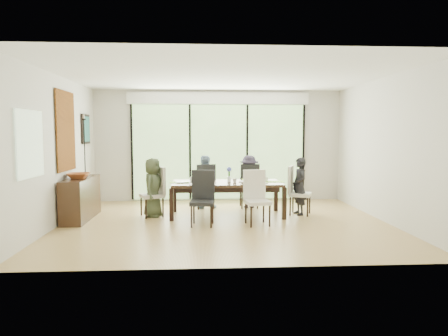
{
  "coord_description": "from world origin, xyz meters",
  "views": [
    {
      "loc": [
        -0.44,
        -7.28,
        1.66
      ],
      "look_at": [
        0.0,
        0.25,
        1.0
      ],
      "focal_mm": 32.0,
      "sensor_mm": 36.0,
      "label": 1
    }
  ],
  "objects": [
    {
      "name": "glass_doors",
      "position": [
        0.0,
        2.47,
        1.2
      ],
      "size": [
        4.2,
        0.02,
        2.3
      ],
      "primitive_type": "cube",
      "color": "#598C3F",
      "rests_on": "wall_back"
    },
    {
      "name": "sideboard",
      "position": [
        -2.76,
        0.49,
        0.4
      ],
      "size": [
        0.4,
        1.43,
        0.8
      ],
      "primitive_type": "cube",
      "color": "black",
      "rests_on": "floor"
    },
    {
      "name": "papers",
      "position": [
        0.78,
        0.61,
        0.68
      ],
      "size": [
        0.27,
        0.2,
        0.0
      ],
      "primitive_type": "cube",
      "color": "white",
      "rests_on": "table_top"
    },
    {
      "name": "side_window",
      "position": [
        -2.97,
        -1.2,
        1.5
      ],
      "size": [
        0.02,
        0.9,
        1.0
      ],
      "primitive_type": "cube",
      "color": "#8CAD7F",
      "rests_on": "wall_left"
    },
    {
      "name": "placemat_left",
      "position": [
        -0.87,
        0.66,
        0.68
      ],
      "size": [
        0.4,
        0.29,
        0.01
      ],
      "primitive_type": "cube",
      "color": "#6F9F39",
      "rests_on": "table_top"
    },
    {
      "name": "person_left_end",
      "position": [
        -1.4,
        0.66,
        0.58
      ],
      "size": [
        0.46,
        0.61,
        1.17
      ],
      "primitive_type": "imported",
      "rotation": [
        0.0,
        0.0,
        1.33
      ],
      "color": "#3E4830",
      "rests_on": "floor"
    },
    {
      "name": "mullion_a",
      "position": [
        -2.1,
        2.46,
        1.2
      ],
      "size": [
        0.05,
        0.04,
        2.3
      ],
      "primitive_type": "cube",
      "color": "black",
      "rests_on": "wall_back"
    },
    {
      "name": "candlestick_pan",
      "position": [
        -2.76,
        0.84,
        1.93
      ],
      "size": [
        0.09,
        0.09,
        0.03
      ],
      "primitive_type": "cylinder",
      "color": "black",
      "rests_on": "sideboard"
    },
    {
      "name": "cup_c",
      "position": [
        0.88,
        0.76,
        0.72
      ],
      "size": [
        0.13,
        0.13,
        0.09
      ],
      "primitive_type": "imported",
      "rotation": [
        0.0,
        0.0,
        3.27
      ],
      "color": "white",
      "rests_on": "table_top"
    },
    {
      "name": "placemat_paper",
      "position": [
        -0.47,
        0.36,
        0.68
      ],
      "size": [
        0.4,
        0.29,
        0.01
      ],
      "primitive_type": "cube",
      "color": "white",
      "rests_on": "table_top"
    },
    {
      "name": "person_far_left",
      "position": [
        -0.37,
        1.49,
        0.58
      ],
      "size": [
        0.58,
        0.4,
        1.17
      ],
      "primitive_type": "imported",
      "rotation": [
        0.0,
        0.0,
        3.25
      ],
      "color": "#748CA7",
      "rests_on": "floor"
    },
    {
      "name": "mullion_c",
      "position": [
        0.7,
        2.46,
        1.2
      ],
      "size": [
        0.05,
        0.04,
        2.3
      ],
      "primitive_type": "cube",
      "color": "black",
      "rests_on": "wall_back"
    },
    {
      "name": "mullion_d",
      "position": [
        2.1,
        2.46,
        1.2
      ],
      "size": [
        0.05,
        0.04,
        2.3
      ],
      "primitive_type": "cube",
      "color": "black",
      "rests_on": "wall_back"
    },
    {
      "name": "blinds_header",
      "position": [
        0.0,
        2.46,
        2.5
      ],
      "size": [
        4.4,
        0.06,
        0.28
      ],
      "primitive_type": "cube",
      "color": "white",
      "rests_on": "wall_back"
    },
    {
      "name": "table_leg_fr",
      "position": [
        1.16,
        0.23,
        0.31
      ],
      "size": [
        0.08,
        0.08,
        0.63
      ],
      "primitive_type": "cube",
      "color": "black",
      "rests_on": "floor"
    },
    {
      "name": "laptop",
      "position": [
        -0.77,
        0.56,
        0.69
      ],
      "size": [
        0.35,
        0.28,
        0.02
      ],
      "primitive_type": "imported",
      "rotation": [
        0.0,
        0.0,
        0.34
      ],
      "color": "silver",
      "rests_on": "table_top"
    },
    {
      "name": "chair_far_right",
      "position": [
        0.63,
        1.51,
        0.5
      ],
      "size": [
        0.42,
        0.42,
        1.0
      ],
      "primitive_type": null,
      "rotation": [
        0.0,
        0.0,
        3.14
      ],
      "color": "black",
      "rests_on": "floor"
    },
    {
      "name": "vase",
      "position": [
        0.13,
        0.71,
        0.73
      ],
      "size": [
        0.07,
        0.07,
        0.11
      ],
      "primitive_type": "cylinder",
      "color": "silver",
      "rests_on": "table_top"
    },
    {
      "name": "table_top",
      "position": [
        0.08,
        0.66,
        0.65
      ],
      "size": [
        2.18,
        1.0,
        0.05
      ],
      "primitive_type": "cube",
      "color": "black",
      "rests_on": "floor"
    },
    {
      "name": "deck",
      "position": [
        0.0,
        3.4,
        -0.05
      ],
      "size": [
        6.0,
        1.8,
        0.1
      ],
      "primitive_type": "cube",
      "color": "brown",
      "rests_on": "ground"
    },
    {
      "name": "tablet_far_l",
      "position": [
        -0.27,
        1.01,
        0.69
      ],
      "size": [
        0.24,
        0.16,
        0.01
      ],
      "primitive_type": "cube",
      "color": "black",
      "rests_on": "table_top"
    },
    {
      "name": "table_leg_fl",
      "position": [
        -1.0,
        0.23,
        0.31
      ],
      "size": [
        0.08,
        0.08,
        0.63
      ],
      "primitive_type": "cube",
      "color": "black",
      "rests_on": "floor"
    },
    {
      "name": "hyacinth_blooms",
      "position": [
        0.13,
        0.71,
        0.93
      ],
      "size": [
        0.1,
        0.1,
        0.1
      ],
      "primitive_type": "sphere",
      "color": "#505BC8",
      "rests_on": "table_top"
    },
    {
      "name": "wall_right",
      "position": [
        3.01,
        0.0,
        1.35
      ],
      "size": [
        0.02,
        5.0,
        2.7
      ],
      "primitive_type": "cube",
      "color": "silver",
      "rests_on": "floor"
    },
    {
      "name": "foliage_mid",
      "position": [
        0.4,
        5.8,
        1.8
      ],
      "size": [
        4.0,
        4.0,
        4.0
      ],
      "primitive_type": "sphere",
      "color": "#14380F",
      "rests_on": "ground"
    },
    {
      "name": "placemat_far_r",
      "position": [
        0.63,
        1.06,
        0.68
      ],
      "size": [
        0.4,
        0.29,
        0.01
      ],
      "primitive_type": "cube",
      "color": "#8DB641",
      "rests_on": "table_top"
    },
    {
      "name": "foliage_left",
      "position": [
        -1.8,
        5.2,
        1.44
      ],
      "size": [
        3.2,
        3.2,
        3.2
      ],
      "primitive_type": "sphere",
      "color": "#14380F",
      "rests_on": "ground"
    },
    {
      "name": "person_far_right",
      "position": [
        0.63,
        1.49,
        0.58
      ],
      "size": [
        0.6,
        0.43,
        1.17
      ],
      "primitive_type": "imported",
      "rotation": [
        0.0,
        0.0,
        3.31
      ],
      "color": "#262030",
      "rests_on": "floor"
    },
    {
      "name": "chair_near_left",
      "position": [
        -0.42,
        -0.21,
        0.5
      ],
      "size": [
        0.46,
        0.46,
        1.0
      ],
      "primitive_type": null,
      "rotation": [
        0.0,
        0.0,
        -0.1
      ],
      "color": "black",
      "rests_on": "floor"
    },
    {
      "name": "candlestick_base",
      "position": [
        -2.76,
        0.84,
        0.82
      ],
      "size": [
        0.09,
        0.09,
        0.04
      ],
      "primitive_type": "cylinder",
      "color": "black",
      "rests_on": "sideboard"
    },
    {
      "name": "art_canvas",
      "position": [
        -2.95,
        1.7,
        1.75
      ],
      "size": [
        0.01,
        0.45,
        0.55
      ],
      "primitive_type": "cube",
      "color": "#174A47",
      "rests_on": "wall_left"
    },
    {
      "name": "wall_left",
      "position": [
        -3.01,
        0.0,
        1.35
      ],
      "size": [
        0.02,
        5.0,
        2.7
      ],
      "primitive_type": "cube",
      "color": "beige",
      "rests_on": "floor"
    },
    {
      "name": "book",
      "position": [
        0.33,
        0.71,
        0.69
      ],
      "size": [
        0.19,
        0.23,
        0.02
      ],
      "primitive_type": "imported",
      "rotation": [
        0.0,
        0.0,
        -0.2
      ],
      "color": "white",
      "rests_on": "table_top"
    },
    {
      "name": "cup_b",
      "position": [
        0.23,
        0.56,
        0.72
      ],
      "size": [
        0.12,
        0.12,
        0.08
      ],
      "primitive_type": "imported",
      "rotation": [
        0.0,
        0.0,
        2.1
      ],
      "color": "white",
      "rests_on": "table_top"
    },
    {
      "name": "hyacinth_stems",
      "position": [
        0.13,
        0.71,
        0.84
      ],
      "size": [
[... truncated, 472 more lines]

